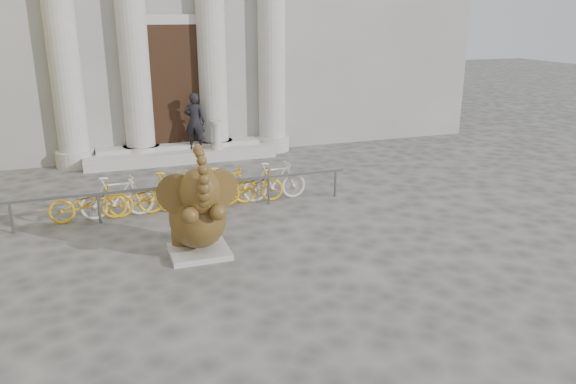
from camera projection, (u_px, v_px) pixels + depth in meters
name	position (u px, v px, depth m)	size (l,w,h in m)	color
ground	(271.00, 290.00, 9.64)	(80.00, 80.00, 0.00)	#474442
entrance_steps	(182.00, 155.00, 18.02)	(6.00, 1.20, 0.36)	#A8A59E
elephant_statue	(198.00, 215.00, 10.79)	(1.54, 1.68, 2.29)	#A8A59E
bike_rack	(185.00, 190.00, 13.41)	(8.00, 0.53, 1.00)	slate
pedestrian	(195.00, 121.00, 17.78)	(0.66, 0.43, 1.80)	black
balustrade_post	(217.00, 136.00, 17.92)	(0.37, 0.37, 0.92)	#A8A59E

